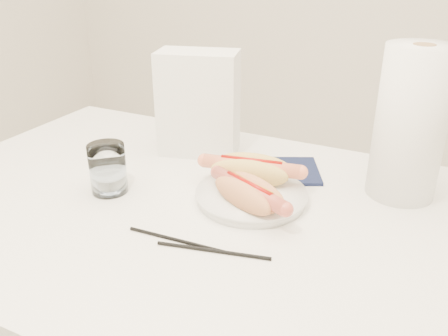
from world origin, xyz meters
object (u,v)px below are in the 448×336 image
at_px(hotdog_left, 251,170).
at_px(water_glass, 108,169).
at_px(table, 193,229).
at_px(paper_towel_roll, 410,124).
at_px(plate, 251,197).
at_px(hotdog_right, 249,193).
at_px(napkin_box, 199,104).

distance_m(hotdog_left, water_glass, 0.29).
relative_size(table, hotdog_left, 5.92).
height_order(hotdog_left, paper_towel_roll, paper_towel_roll).
bearing_deg(water_glass, table, 9.91).
height_order(plate, hotdog_right, hotdog_right).
bearing_deg(plate, table, -150.26).
bearing_deg(hotdog_right, plate, 131.34).
distance_m(table, napkin_box, 0.31).
distance_m(hotdog_right, paper_towel_roll, 0.34).
bearing_deg(plate, water_glass, -162.21).
relative_size(table, plate, 5.66).
relative_size(napkin_box, paper_towel_roll, 0.82).
bearing_deg(water_glass, hotdog_right, 8.70).
bearing_deg(plate, hotdog_right, -73.64).
distance_m(plate, hotdog_right, 0.06).
relative_size(hotdog_left, hotdog_right, 1.11).
height_order(hotdog_right, paper_towel_roll, paper_towel_roll).
xyz_separation_m(hotdog_right, paper_towel_roll, (0.24, 0.21, 0.11)).
height_order(hotdog_left, water_glass, water_glass).
distance_m(hotdog_right, water_glass, 0.29).
bearing_deg(hotdog_left, napkin_box, 136.74).
distance_m(hotdog_left, napkin_box, 0.24).
bearing_deg(hotdog_right, paper_towel_roll, 65.13).
distance_m(table, plate, 0.14).
xyz_separation_m(hotdog_right, napkin_box, (-0.22, 0.22, 0.08)).
xyz_separation_m(table, plate, (0.10, 0.06, 0.07)).
xyz_separation_m(hotdog_left, paper_towel_roll, (0.28, 0.11, 0.11)).
bearing_deg(paper_towel_roll, table, -148.54).
bearing_deg(napkin_box, hotdog_right, -59.59).
distance_m(table, hotdog_right, 0.15).
bearing_deg(paper_towel_roll, hotdog_left, -157.61).
height_order(table, hotdog_left, hotdog_left).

